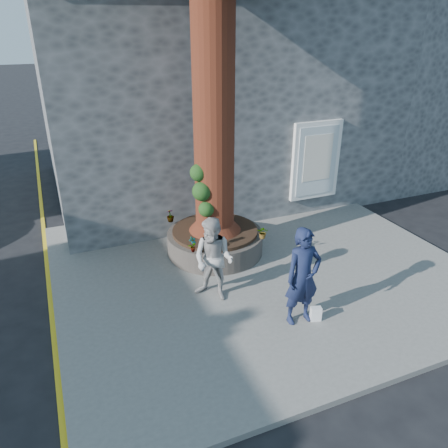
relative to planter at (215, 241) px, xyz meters
name	(u,v)px	position (x,y,z in m)	size (l,w,h in m)	color
ground	(215,308)	(-0.80, -2.00, -0.41)	(120.00, 120.00, 0.00)	black
pavement	(259,267)	(0.70, -1.00, -0.35)	(9.00, 8.00, 0.12)	slate
yellow_line	(52,315)	(-3.85, -1.00, -0.41)	(0.10, 30.00, 0.01)	yellow
stone_shop	(204,91)	(1.70, 5.20, 2.75)	(10.30, 8.30, 6.30)	#46494A
neighbour_shop	(394,83)	(9.70, 5.20, 2.59)	(6.00, 8.00, 6.00)	#46494A
planter	(215,241)	(0.00, 0.00, 0.00)	(2.30, 2.30, 0.60)	black
man	(303,277)	(0.48, -3.11, 0.66)	(0.69, 0.45, 1.90)	#161E3F
woman	(214,260)	(-0.73, -1.79, 0.58)	(0.85, 0.66, 1.74)	#ABA7A4
shopping_bag	(316,314)	(0.75, -3.24, -0.15)	(0.20, 0.12, 0.28)	white
plant_a	(193,245)	(-0.85, -0.85, 0.48)	(0.18, 0.12, 0.35)	gray
plant_b	(209,240)	(-0.47, -0.85, 0.52)	(0.24, 0.23, 0.43)	gray
plant_c	(170,215)	(-0.85, 0.85, 0.47)	(0.18, 0.18, 0.32)	gray
plant_d	(263,232)	(0.85, -0.85, 0.45)	(0.26, 0.23, 0.29)	gray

